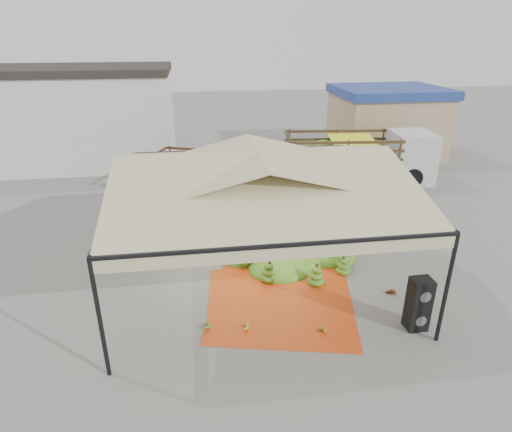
{
  "coord_description": "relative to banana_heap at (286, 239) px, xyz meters",
  "views": [
    {
      "loc": [
        -1.79,
        -11.91,
        7.2
      ],
      "look_at": [
        0.2,
        1.5,
        1.3
      ],
      "focal_mm": 30.0,
      "sensor_mm": 36.0,
      "label": 1
    }
  ],
  "objects": [
    {
      "name": "vendor",
      "position": [
        -2.44,
        4.42,
        0.4
      ],
      "size": [
        0.74,
        0.52,
        1.95
      ],
      "primitive_type": "imported",
      "rotation": [
        0.0,
        0.0,
        3.06
      ],
      "color": "gray",
      "rests_on": "ground"
    },
    {
      "name": "tarp_right",
      "position": [
        -0.69,
        -2.76,
        -0.57
      ],
      "size": [
        4.85,
        5.0,
        0.01
      ],
      "primitive_type": "cube",
      "rotation": [
        0.0,
        0.0,
        -0.22
      ],
      "color": "red",
      "rests_on": "ground"
    },
    {
      "name": "truck_left",
      "position": [
        -1.61,
        5.72,
        0.71
      ],
      "size": [
        6.43,
        4.14,
        2.09
      ],
      "rotation": [
        0.0,
        0.0,
        -0.37
      ],
      "color": "#502F1A",
      "rests_on": "ground"
    },
    {
      "name": "hand_yellow_b",
      "position": [
        0.0,
        -4.32,
        -0.49
      ],
      "size": [
        0.5,
        0.46,
        0.18
      ],
      "primitive_type": "ellipsoid",
      "rotation": [
        0.0,
        0.0,
        0.4
      ],
      "color": "#B29223",
      "rests_on": "ground"
    },
    {
      "name": "hanging_bunches",
      "position": [
        -2.14,
        -0.71,
        2.04
      ],
      "size": [
        1.74,
        0.24,
        0.2
      ],
      "color": "#3A7618",
      "rests_on": "ground"
    },
    {
      "name": "building_tan",
      "position": [
        8.82,
        11.98,
        1.5
      ],
      "size": [
        6.3,
        5.3,
        4.1
      ],
      "color": "tan",
      "rests_on": "ground"
    },
    {
      "name": "hand_red_b",
      "position": [
        2.52,
        -2.97,
        -0.48
      ],
      "size": [
        0.55,
        0.53,
        0.19
      ],
      "primitive_type": "ellipsoid",
      "rotation": [
        0.0,
        0.0,
        0.64
      ],
      "color": "#532A13",
      "rests_on": "ground"
    },
    {
      "name": "banana_leaves",
      "position": [
        -4.23,
        0.76,
        -0.58
      ],
      "size": [
        0.96,
        1.36,
        3.7
      ],
      "primitive_type": null,
      "color": "#407B20",
      "rests_on": "ground"
    },
    {
      "name": "hand_green",
      "position": [
        -2.96,
        -3.66,
        -0.49
      ],
      "size": [
        0.44,
        0.38,
        0.18
      ],
      "primitive_type": "ellipsoid",
      "rotation": [
        0.0,
        0.0,
        -0.14
      ],
      "color": "#427017",
      "rests_on": "ground"
    },
    {
      "name": "canopy_tent",
      "position": [
        -1.18,
        -1.02,
        2.72
      ],
      "size": [
        8.1,
        8.1,
        4.0
      ],
      "color": "black",
      "rests_on": "ground"
    },
    {
      "name": "speaker_stack",
      "position": [
        2.52,
        -4.47,
        0.16
      ],
      "size": [
        0.54,
        0.47,
        1.47
      ],
      "rotation": [
        0.0,
        0.0,
        0.02
      ],
      "color": "black",
      "rests_on": "ground"
    },
    {
      "name": "truck_right",
      "position": [
        5.61,
        7.16,
        0.97
      ],
      "size": [
        7.52,
        3.21,
        2.51
      ],
      "rotation": [
        0.0,
        0.0,
        -0.1
      ],
      "color": "#4B3619",
      "rests_on": "ground"
    },
    {
      "name": "tarp_left",
      "position": [
        -0.89,
        -2.74,
        -0.57
      ],
      "size": [
        4.17,
        4.0,
        0.01
      ],
      "primitive_type": "cube",
      "rotation": [
        0.0,
        0.0,
        -0.09
      ],
      "color": "#CB4E13",
      "rests_on": "ground"
    },
    {
      "name": "building_white",
      "position": [
        -11.18,
        12.98,
        2.14
      ],
      "size": [
        14.3,
        6.3,
        5.4
      ],
      "color": "silver",
      "rests_on": "ground"
    },
    {
      "name": "hand_red_a",
      "position": [
        0.53,
        -1.97,
        -0.49
      ],
      "size": [
        0.47,
        0.42,
        0.18
      ],
      "primitive_type": "ellipsoid",
      "rotation": [
        0.0,
        0.0,
        -0.28
      ],
      "color": "#591F14",
      "rests_on": "ground"
    },
    {
      "name": "hand_yellow_a",
      "position": [
        -1.96,
        -3.87,
        -0.49
      ],
      "size": [
        0.43,
        0.38,
        0.18
      ],
      "primitive_type": "ellipsoid",
      "rotation": [
        0.0,
        0.0,
        -0.16
      ],
      "color": "gold",
      "rests_on": "ground"
    },
    {
      "name": "banana_heap",
      "position": [
        0.0,
        0.0,
        0.0
      ],
      "size": [
        6.05,
        5.27,
        1.15
      ],
      "primitive_type": "ellipsoid",
      "rotation": [
        0.0,
        0.0,
        0.17
      ],
      "color": "#3E7D1A",
      "rests_on": "ground"
    },
    {
      "name": "ground",
      "position": [
        -1.18,
        -1.02,
        -0.58
      ],
      "size": [
        90.0,
        90.0,
        0.0
      ],
      "primitive_type": "plane",
      "color": "slate",
      "rests_on": "ground"
    }
  ]
}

